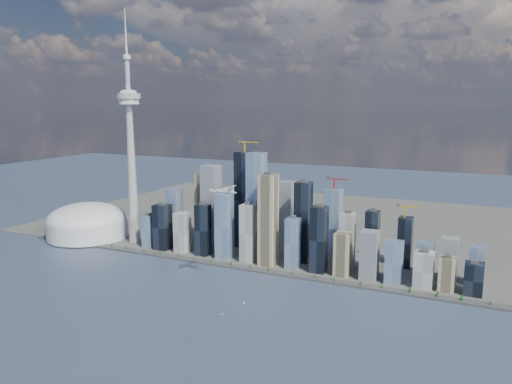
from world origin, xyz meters
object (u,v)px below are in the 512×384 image
at_px(needle_tower, 131,147).
at_px(sailboat_west, 222,312).
at_px(airplane, 222,191).
at_px(sailboat_east, 244,302).
at_px(dome_stadium, 87,223).

distance_m(needle_tower, sailboat_west, 537.92).
xyz_separation_m(needle_tower, sailboat_west, (397.68, -277.82, -232.43)).
bearing_deg(airplane, sailboat_west, -56.75).
distance_m(sailboat_west, sailboat_east, 55.47).
relative_size(needle_tower, sailboat_east, 62.91).
distance_m(airplane, sailboat_east, 195.73).
bearing_deg(needle_tower, airplane, -28.35).
bearing_deg(sailboat_east, airplane, 161.39).
relative_size(sailboat_west, sailboat_east, 1.21).
distance_m(dome_stadium, sailboat_east, 591.47).
bearing_deg(needle_tower, sailboat_west, -34.94).
relative_size(needle_tower, airplane, 9.16).
bearing_deg(dome_stadium, airplane, -20.08).
relative_size(airplane, sailboat_east, 6.87).
distance_m(needle_tower, airplane, 402.49).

